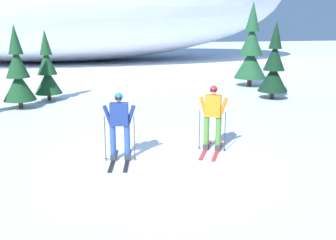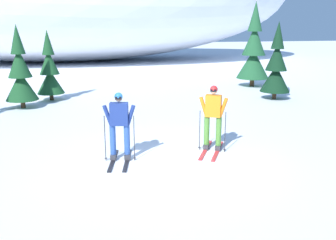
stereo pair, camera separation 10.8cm
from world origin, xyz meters
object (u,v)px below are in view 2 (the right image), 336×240
at_px(pine_tree_center, 50,71).
at_px(pine_tree_center_right, 276,67).
at_px(skier_navy_jacket, 119,125).
at_px(skier_orange_jacket, 213,117).
at_px(pine_tree_far_right, 254,52).
at_px(pine_tree_center_left, 20,74).

height_order(pine_tree_center, pine_tree_center_right, pine_tree_center_right).
xyz_separation_m(skier_navy_jacket, pine_tree_center_right, (7.67, 6.61, 0.54)).
distance_m(skier_navy_jacket, pine_tree_center, 8.80).
height_order(skier_orange_jacket, pine_tree_center, pine_tree_center).
bearing_deg(skier_navy_jacket, skier_orange_jacket, 5.54).
bearing_deg(pine_tree_far_right, pine_tree_center_right, -98.14).
bearing_deg(pine_tree_center, pine_tree_center_left, -124.77).
bearing_deg(pine_tree_far_right, skier_orange_jacket, -119.50).
bearing_deg(skier_orange_jacket, pine_tree_center_left, 131.24).
distance_m(skier_orange_jacket, pine_tree_center_left, 9.01).
bearing_deg(pine_tree_center_left, skier_orange_jacket, -48.76).
distance_m(pine_tree_center, pine_tree_center_right, 10.21).
bearing_deg(skier_navy_jacket, pine_tree_center_left, 115.76).
xyz_separation_m(pine_tree_center_left, pine_tree_far_right, (11.57, 3.21, 0.49)).
distance_m(skier_orange_jacket, pine_tree_center, 9.59).
xyz_separation_m(pine_tree_center_left, pine_tree_center, (1.01, 1.46, -0.10)).
distance_m(skier_navy_jacket, pine_tree_center_right, 10.14).
relative_size(pine_tree_center_left, pine_tree_center, 1.08).
relative_size(skier_orange_jacket, pine_tree_center, 0.57).
bearing_deg(pine_tree_center_right, pine_tree_center, 169.50).
distance_m(skier_orange_jacket, skier_navy_jacket, 2.56).
height_order(pine_tree_center_left, pine_tree_center, pine_tree_center_left).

